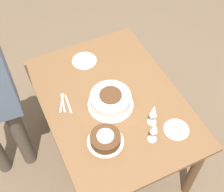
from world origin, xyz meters
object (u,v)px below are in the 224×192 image
at_px(wine_glass_near, 154,111).
at_px(wine_glass_far, 154,128).
at_px(cake_front_chocolate, 105,139).
at_px(cake_center_white, 111,100).

bearing_deg(wine_glass_near, wine_glass_far, -28.96).
xyz_separation_m(wine_glass_near, wine_glass_far, (0.12, -0.07, 0.01)).
xyz_separation_m(cake_front_chocolate, wine_glass_near, (-0.00, 0.35, 0.09)).
bearing_deg(wine_glass_near, cake_front_chocolate, -89.33).
height_order(cake_center_white, wine_glass_near, wine_glass_near).
xyz_separation_m(cake_center_white, wine_glass_far, (0.37, 0.12, 0.09)).
xyz_separation_m(cake_center_white, cake_front_chocolate, (0.26, -0.16, -0.02)).
xyz_separation_m(cake_front_chocolate, wine_glass_far, (0.11, 0.28, 0.11)).
distance_m(cake_front_chocolate, wine_glass_near, 0.36).
bearing_deg(wine_glass_near, cake_center_white, -143.47).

